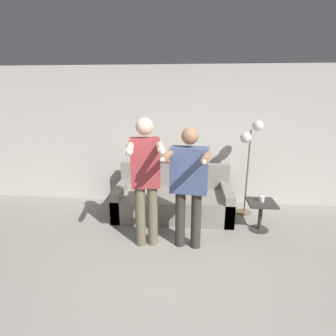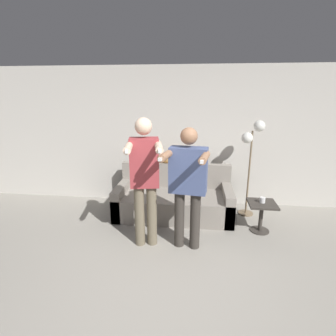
{
  "view_description": "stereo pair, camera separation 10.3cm",
  "coord_description": "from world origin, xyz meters",
  "px_view_note": "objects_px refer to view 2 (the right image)",
  "views": [
    {
      "loc": [
        0.18,
        -2.19,
        2.1
      ],
      "look_at": [
        -0.13,
        1.61,
        1.01
      ],
      "focal_mm": 28.0,
      "sensor_mm": 36.0,
      "label": 1
    },
    {
      "loc": [
        0.28,
        -2.18,
        2.1
      ],
      "look_at": [
        -0.13,
        1.61,
        1.01
      ],
      "focal_mm": 28.0,
      "sensor_mm": 36.0,
      "label": 2
    }
  ],
  "objects_px": {
    "person_left": "(145,175)",
    "cat": "(170,159)",
    "floor_lamp": "(252,143)",
    "side_table": "(262,211)",
    "couch": "(174,200)",
    "cup": "(262,200)",
    "person_right": "(188,180)"
  },
  "relations": [
    {
      "from": "person_right",
      "to": "side_table",
      "type": "xyz_separation_m",
      "value": [
        1.14,
        0.57,
        -0.65
      ]
    },
    {
      "from": "floor_lamp",
      "to": "cup",
      "type": "height_order",
      "value": "floor_lamp"
    },
    {
      "from": "couch",
      "to": "person_right",
      "type": "bearing_deg",
      "value": -75.43
    },
    {
      "from": "person_left",
      "to": "cat",
      "type": "height_order",
      "value": "person_left"
    },
    {
      "from": "person_left",
      "to": "person_right",
      "type": "bearing_deg",
      "value": -10.54
    },
    {
      "from": "person_left",
      "to": "cup",
      "type": "distance_m",
      "value": 1.88
    },
    {
      "from": "couch",
      "to": "person_left",
      "type": "relative_size",
      "value": 1.11
    },
    {
      "from": "couch",
      "to": "person_left",
      "type": "xyz_separation_m",
      "value": [
        -0.31,
        -1.03,
        0.78
      ]
    },
    {
      "from": "cat",
      "to": "cup",
      "type": "relative_size",
      "value": 5.03
    },
    {
      "from": "person_right",
      "to": "floor_lamp",
      "type": "height_order",
      "value": "person_right"
    },
    {
      "from": "cat",
      "to": "cup",
      "type": "bearing_deg",
      "value": -27.65
    },
    {
      "from": "cat",
      "to": "floor_lamp",
      "type": "relative_size",
      "value": 0.25
    },
    {
      "from": "side_table",
      "to": "floor_lamp",
      "type": "bearing_deg",
      "value": 99.68
    },
    {
      "from": "floor_lamp",
      "to": "couch",
      "type": "bearing_deg",
      "value": -173.26
    },
    {
      "from": "person_right",
      "to": "floor_lamp",
      "type": "bearing_deg",
      "value": 56.67
    },
    {
      "from": "side_table",
      "to": "couch",
      "type": "bearing_deg",
      "value": 161.7
    },
    {
      "from": "couch",
      "to": "cat",
      "type": "relative_size",
      "value": 4.78
    },
    {
      "from": "person_right",
      "to": "cat",
      "type": "height_order",
      "value": "person_right"
    },
    {
      "from": "floor_lamp",
      "to": "side_table",
      "type": "height_order",
      "value": "floor_lamp"
    },
    {
      "from": "person_left",
      "to": "cat",
      "type": "bearing_deg",
      "value": 71.49
    },
    {
      "from": "couch",
      "to": "person_right",
      "type": "xyz_separation_m",
      "value": [
        0.27,
        -1.03,
        0.73
      ]
    },
    {
      "from": "side_table",
      "to": "cup",
      "type": "xyz_separation_m",
      "value": [
        -0.0,
        0.02,
        0.18
      ]
    },
    {
      "from": "cat",
      "to": "cup",
      "type": "distance_m",
      "value": 1.77
    },
    {
      "from": "couch",
      "to": "cup",
      "type": "height_order",
      "value": "couch"
    },
    {
      "from": "person_left",
      "to": "floor_lamp",
      "type": "relative_size",
      "value": 1.08
    },
    {
      "from": "couch",
      "to": "cat",
      "type": "distance_m",
      "value": 0.77
    },
    {
      "from": "couch",
      "to": "cat",
      "type": "bearing_deg",
      "value": 108.79
    },
    {
      "from": "couch",
      "to": "floor_lamp",
      "type": "height_order",
      "value": "floor_lamp"
    },
    {
      "from": "floor_lamp",
      "to": "side_table",
      "type": "bearing_deg",
      "value": -80.32
    },
    {
      "from": "cat",
      "to": "side_table",
      "type": "xyz_separation_m",
      "value": [
        1.52,
        -0.81,
        -0.6
      ]
    },
    {
      "from": "person_left",
      "to": "cat",
      "type": "xyz_separation_m",
      "value": [
        0.19,
        1.38,
        -0.1
      ]
    },
    {
      "from": "person_right",
      "to": "cup",
      "type": "xyz_separation_m",
      "value": [
        1.14,
        0.58,
        -0.47
      ]
    }
  ]
}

